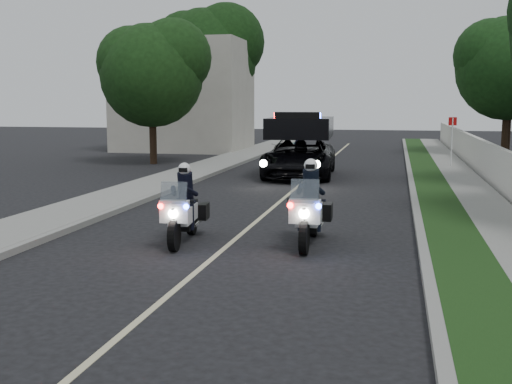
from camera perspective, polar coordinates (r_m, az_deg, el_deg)
ground at (r=13.39m, az=-2.74°, el=-5.04°), size 120.00×120.00×0.00m
curb_right at (r=22.76m, az=14.14°, el=0.39°), size 0.20×60.00×0.15m
grass_verge at (r=22.79m, az=15.90°, el=0.34°), size 1.20×60.00×0.16m
sidewalk_right at (r=22.91m, az=19.15°, el=0.24°), size 1.40×60.00×0.16m
property_wall at (r=22.96m, az=21.71°, el=1.82°), size 0.22×60.00×1.50m
curb_left at (r=23.99m, az=-5.83°, el=0.98°), size 0.20×60.00×0.15m
sidewalk_left at (r=24.36m, az=-8.29°, el=1.06°), size 2.00×60.00×0.16m
building_far at (r=40.85m, az=-6.65°, el=8.74°), size 8.00×6.00×7.00m
lane_marking at (r=23.03m, az=3.89°, el=0.53°), size 0.12×50.00×0.01m
police_moto_left at (r=13.91m, az=-6.62°, el=-4.58°), size 0.95×2.14×1.76m
police_moto_right at (r=13.64m, az=4.89°, el=-4.82°), size 0.83×2.22×1.87m
police_suv at (r=26.11m, az=4.02°, el=1.43°), size 3.10×6.11×2.90m
bicycle at (r=36.12m, az=3.94°, el=3.30°), size 0.58×1.56×0.81m
cyclist at (r=36.12m, az=3.94°, el=3.30°), size 0.61×0.44×1.60m
sign_post at (r=30.21m, az=17.43°, el=1.99°), size 0.47×0.47×2.50m
tree_right_d at (r=38.08m, az=21.77°, el=2.98°), size 7.69×7.69×9.66m
tree_right_e at (r=40.05m, az=21.97°, el=3.20°), size 6.94×6.94×9.68m
tree_left_near at (r=31.95m, az=-9.38°, el=2.57°), size 5.29×5.29×8.57m
tree_left_far at (r=42.92m, az=-4.56°, el=4.06°), size 8.32×8.32×11.50m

